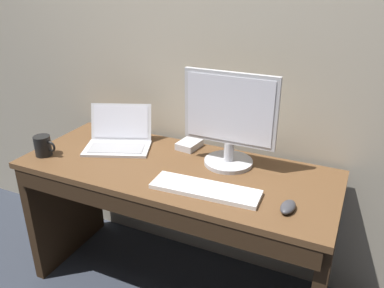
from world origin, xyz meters
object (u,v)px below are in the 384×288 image
wired_keyboard (205,189)px  external_drive_box (189,145)px  computer_mouse (288,207)px  coffee_mug (43,146)px  laptop_silver (119,140)px  external_monitor (229,123)px

wired_keyboard → external_drive_box: 0.46m
computer_mouse → coffee_mug: size_ratio=0.84×
computer_mouse → laptop_silver: bearing=171.1°
external_monitor → external_drive_box: 0.34m
laptop_silver → external_monitor: bearing=4.4°
wired_keyboard → coffee_mug: (-0.91, -0.02, 0.04)m
laptop_silver → coffee_mug: size_ratio=3.29×
laptop_silver → computer_mouse: laptop_silver is taller
computer_mouse → external_drive_box: bearing=152.8°
external_drive_box → coffee_mug: 0.76m
laptop_silver → external_drive_box: (0.36, 0.15, -0.02)m
wired_keyboard → external_drive_box: bearing=124.0°
external_drive_box → coffee_mug: (-0.65, -0.40, 0.04)m
wired_keyboard → coffee_mug: size_ratio=3.87×
external_monitor → computer_mouse: size_ratio=4.38×
laptop_silver → coffee_mug: laptop_silver is taller
coffee_mug → wired_keyboard: bearing=1.1°
coffee_mug → external_drive_box: bearing=32.0°
laptop_silver → coffee_mug: 0.39m
external_monitor → computer_mouse: external_monitor is taller
laptop_silver → external_monitor: (0.62, 0.05, 0.18)m
wired_keyboard → coffee_mug: 0.91m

